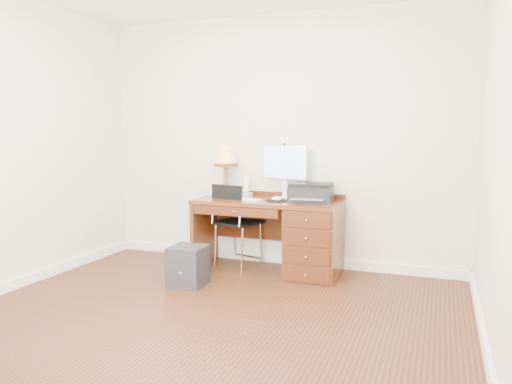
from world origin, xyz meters
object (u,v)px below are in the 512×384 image
at_px(desk, 298,234).
at_px(equipment_box, 188,266).
at_px(phone, 247,191).
at_px(chair, 236,217).
at_px(printer, 311,192).
at_px(monitor, 284,165).
at_px(leg_lamp, 226,159).

relative_size(desk, equipment_box, 4.01).
height_order(phone, chair, phone).
relative_size(printer, chair, 0.49).
height_order(printer, chair, printer).
bearing_deg(desk, equipment_box, -139.40).
xyz_separation_m(printer, equipment_box, (-0.99, -0.77, -0.66)).
height_order(monitor, leg_lamp, monitor).
relative_size(leg_lamp, chair, 0.61).
xyz_separation_m(leg_lamp, phone, (0.25, -0.01, -0.34)).
height_order(printer, equipment_box, printer).
bearing_deg(chair, phone, 77.08).
distance_m(phone, chair, 0.31).
bearing_deg(desk, monitor, 138.85).
relative_size(monitor, chair, 0.62).
xyz_separation_m(monitor, equipment_box, (-0.66, -0.92, -0.91)).
bearing_deg(monitor, equipment_box, -122.88).
height_order(monitor, equipment_box, monitor).
bearing_deg(leg_lamp, desk, -11.21).
xyz_separation_m(printer, chair, (-0.82, -0.00, -0.30)).
height_order(leg_lamp, chair, leg_lamp).
height_order(desk, chair, chair).
relative_size(monitor, leg_lamp, 1.03).
distance_m(desk, chair, 0.71).
xyz_separation_m(desk, chair, (-0.70, 0.03, 0.13)).
height_order(monitor, chair, monitor).
relative_size(monitor, printer, 1.26).
bearing_deg(equipment_box, monitor, 52.05).
height_order(leg_lamp, phone, leg_lamp).
distance_m(phone, equipment_box, 1.13).
xyz_separation_m(desk, monitor, (-0.20, 0.18, 0.69)).
relative_size(printer, phone, 2.09).
relative_size(desk, phone, 7.07).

